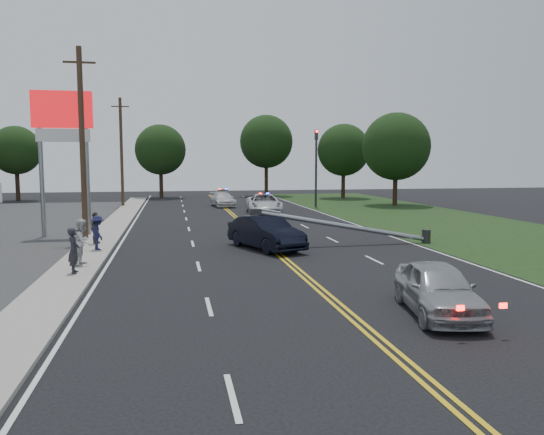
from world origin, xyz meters
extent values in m
plane|color=black|center=(0.00, 0.00, 0.00)|extent=(120.00, 120.00, 0.00)
cube|color=gray|center=(-8.40, 10.00, 0.06)|extent=(1.80, 70.00, 0.12)
cube|color=black|center=(13.50, 10.00, 0.01)|extent=(12.00, 80.00, 0.01)
cube|color=gold|center=(0.00, 10.00, 0.01)|extent=(0.36, 80.00, 0.00)
cylinder|color=gray|center=(-11.70, 14.00, 3.50)|extent=(0.24, 0.24, 7.00)
cylinder|color=gray|center=(-9.30, 14.00, 3.50)|extent=(0.24, 0.24, 7.00)
cube|color=red|center=(-10.50, 14.00, 7.00)|extent=(3.20, 0.35, 2.00)
cube|color=white|center=(-10.50, 14.00, 5.60)|extent=(2.80, 0.30, 0.70)
cylinder|color=#2D2D30|center=(8.30, 30.00, 3.50)|extent=(0.20, 0.20, 7.00)
cube|color=#2D2D30|center=(8.30, 30.00, 6.60)|extent=(0.28, 0.28, 0.90)
sphere|color=#FF0C07|center=(8.30, 29.84, 6.90)|extent=(0.22, 0.22, 0.22)
cylinder|color=#2D2D30|center=(8.10, 8.00, 0.35)|extent=(0.44, 0.44, 0.70)
cylinder|color=gray|center=(3.67, 8.00, 0.98)|extent=(8.90, 0.24, 1.80)
cube|color=#2D2D30|center=(-0.76, 8.00, 1.76)|extent=(0.55, 0.32, 0.30)
cylinder|color=#382619|center=(-9.20, 12.00, 5.00)|extent=(0.28, 0.28, 10.00)
cube|color=#382619|center=(-9.20, 12.00, 9.20)|extent=(1.60, 0.10, 0.10)
cylinder|color=#382619|center=(-9.20, 34.00, 5.00)|extent=(0.28, 0.28, 10.00)
cube|color=#382619|center=(-9.20, 34.00, 9.20)|extent=(1.60, 0.10, 0.10)
cylinder|color=black|center=(-20.89, 43.67, 1.56)|extent=(0.44, 0.44, 3.13)
sphere|color=black|center=(-20.89, 43.67, 5.39)|extent=(5.15, 5.15, 5.15)
cylinder|color=black|center=(-5.89, 45.53, 1.61)|extent=(0.44, 0.44, 3.22)
sphere|color=black|center=(-5.89, 45.53, 5.55)|extent=(5.76, 5.76, 5.76)
cylinder|color=black|center=(6.64, 46.69, 1.92)|extent=(0.44, 0.44, 3.83)
sphere|color=black|center=(6.64, 46.69, 6.60)|extent=(6.41, 6.41, 6.41)
cylinder|color=black|center=(14.63, 41.22, 1.60)|extent=(0.44, 0.44, 3.19)
sphere|color=black|center=(14.63, 41.22, 5.50)|extent=(5.93, 5.93, 5.93)
cylinder|color=black|center=(16.30, 30.58, 1.63)|extent=(0.44, 0.44, 3.25)
sphere|color=black|center=(16.30, 30.58, 5.60)|extent=(6.41, 6.41, 6.41)
imported|color=black|center=(-0.32, 7.67, 0.79)|extent=(3.30, 5.10, 1.59)
imported|color=#9B9EA3|center=(2.39, -3.91, 0.71)|extent=(2.44, 4.43, 1.43)
imported|color=silver|center=(2.56, 24.76, 0.80)|extent=(3.14, 5.96, 1.60)
imported|color=silver|center=(-0.02, 32.30, 0.65)|extent=(2.30, 4.68, 1.31)
imported|color=#24232B|center=(-8.23, 3.02, 0.95)|extent=(0.43, 0.63, 1.66)
imported|color=silver|center=(-8.18, 4.63, 1.03)|extent=(0.87, 1.02, 1.81)
imported|color=#18193E|center=(-8.07, 8.23, 0.91)|extent=(0.92, 1.17, 1.58)
imported|color=#4E453E|center=(-8.45, 10.13, 0.91)|extent=(0.53, 0.98, 1.59)
camera|label=1|loc=(-4.68, -16.97, 4.15)|focal=35.00mm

